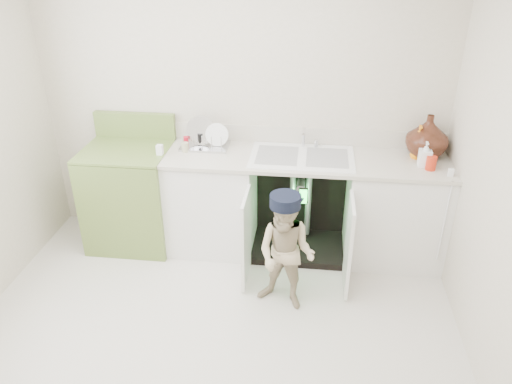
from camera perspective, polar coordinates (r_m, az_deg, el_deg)
ground at (r=3.68m, az=-5.06°, el=-16.32°), size 3.50×3.50×0.00m
room_shell at (r=2.95m, az=-6.06°, el=1.41°), size 6.00×5.50×1.26m
counter_run at (r=4.32m, az=5.59°, el=-1.09°), size 2.44×1.02×1.25m
avocado_stove at (r=4.58m, az=-14.04°, el=-0.27°), size 0.73×0.65×1.13m
repair_worker at (r=3.66m, az=3.46°, el=-6.93°), size 0.53×0.66×0.93m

